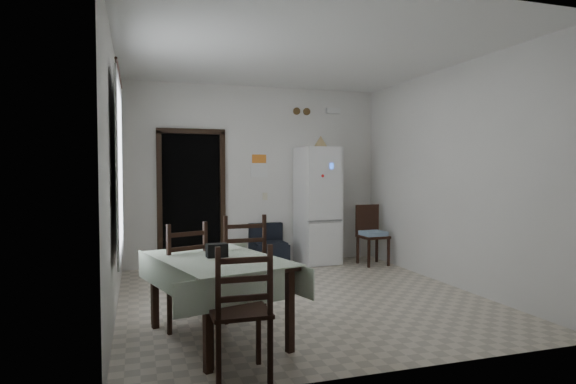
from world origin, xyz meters
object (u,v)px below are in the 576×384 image
at_px(fridge, 318,205).
at_px(corner_chair, 373,235).
at_px(dining_chair_far_left, 179,274).
at_px(dining_chair_near_head, 240,310).
at_px(dining_chair_far_right, 241,265).
at_px(navy_seat, 269,245).
at_px(dining_table, 218,299).

bearing_deg(fridge, corner_chair, -31.70).
xyz_separation_m(dining_chair_far_left, dining_chair_near_head, (0.33, -1.34, -0.01)).
bearing_deg(fridge, dining_chair_near_head, -123.46).
height_order(fridge, dining_chair_far_right, fridge).
height_order(corner_chair, dining_chair_far_left, dining_chair_far_left).
xyz_separation_m(fridge, corner_chair, (0.80, -0.40, -0.47)).
relative_size(dining_chair_far_right, dining_chair_near_head, 1.07).
bearing_deg(navy_seat, fridge, -1.72).
bearing_deg(dining_chair_far_right, dining_chair_near_head, 75.88).
bearing_deg(dining_chair_near_head, navy_seat, -107.35).
bearing_deg(dining_chair_far_left, corner_chair, -167.29).
relative_size(navy_seat, dining_table, 0.47).
distance_m(dining_table, dining_chair_far_left, 0.60).
relative_size(navy_seat, dining_chair_far_left, 0.65).
height_order(dining_chair_far_left, dining_chair_far_right, dining_chair_far_right).
height_order(fridge, dining_chair_near_head, fridge).
bearing_deg(dining_chair_far_left, dining_chair_near_head, 82.75).
height_order(dining_table, dining_chair_near_head, dining_chair_near_head).
relative_size(navy_seat, dining_chair_far_right, 0.62).
bearing_deg(navy_seat, dining_chair_near_head, -110.00).
distance_m(corner_chair, dining_chair_far_right, 3.34).
distance_m(navy_seat, corner_chair, 1.69).
bearing_deg(fridge, dining_table, -129.94).
xyz_separation_m(navy_seat, dining_chair_far_left, (-1.62, -2.58, 0.18)).
xyz_separation_m(corner_chair, dining_chair_near_head, (-2.93, -3.51, 0.02)).
distance_m(corner_chair, dining_chair_near_head, 4.57).
bearing_deg(navy_seat, dining_table, -114.94).
height_order(corner_chair, dining_chair_far_right, dining_chair_far_right).
xyz_separation_m(navy_seat, dining_chair_near_head, (-1.29, -3.92, 0.17)).
bearing_deg(dining_chair_near_head, dining_chair_far_left, -75.35).
bearing_deg(dining_chair_far_left, navy_seat, -143.15).
xyz_separation_m(navy_seat, dining_chair_far_right, (-0.98, -2.47, 0.21)).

